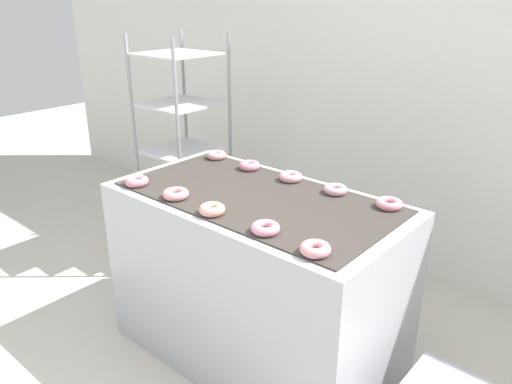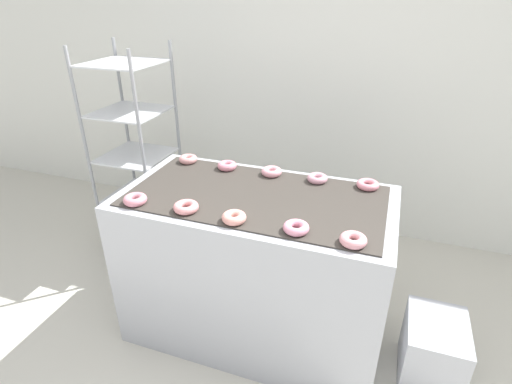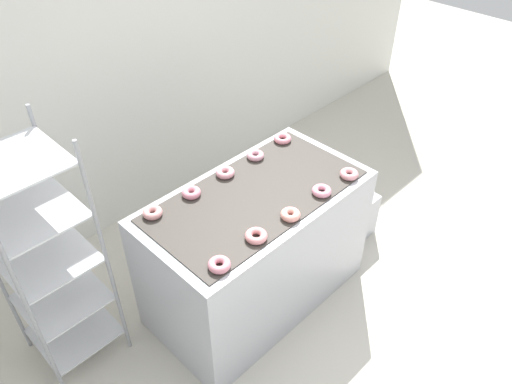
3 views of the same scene
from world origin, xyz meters
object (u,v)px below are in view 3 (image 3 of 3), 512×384
baking_rack_cart (48,260)px  donut_near_rightmost (349,174)px  fryer_machine (256,249)px  donut_far_left (191,193)px  glaze_bin (348,212)px  donut_near_right (322,191)px  donut_far_leftmost (153,213)px  donut_near_left (256,236)px  donut_far_rightmost (283,139)px  donut_far_right (255,155)px  donut_near_center (290,215)px  donut_near_leftmost (219,265)px  donut_far_center (225,172)px

baking_rack_cart → donut_near_rightmost: bearing=-25.9°
fryer_machine → donut_far_left: bearing=136.1°
glaze_bin → donut_near_rightmost: (-0.49, -0.26, 0.80)m
donut_near_right → donut_far_leftmost: size_ratio=1.04×
donut_near_left → donut_far_rightmost: 1.04m
donut_near_left → donut_near_rightmost: 0.85m
donut_near_left → donut_far_left: donut_far_left is taller
donut_near_rightmost → donut_far_right: donut_near_rightmost is taller
glaze_bin → donut_far_right: donut_far_right is taller
donut_near_center → donut_near_right: (0.31, 0.01, -0.00)m
donut_near_right → donut_far_leftmost: bearing=146.4°
donut_near_leftmost → donut_far_right: size_ratio=1.04×
glaze_bin → donut_near_leftmost: size_ratio=3.17×
fryer_machine → baking_rack_cart: bearing=155.1°
donut_near_right → donut_far_rightmost: size_ratio=0.98×
baking_rack_cart → donut_near_center: size_ratio=13.76×
glaze_bin → donut_far_leftmost: 1.85m
fryer_machine → donut_far_rightmost: size_ratio=11.91×
fryer_machine → donut_near_center: size_ratio=12.52×
donut_near_right → baking_rack_cart: bearing=150.6°
donut_near_right → donut_far_right: bearing=91.6°
fryer_machine → donut_far_leftmost: (-0.58, 0.30, 0.51)m
baking_rack_cart → donut_near_center: bearing=-36.0°
donut_near_leftmost → donut_far_right: donut_near_leftmost is taller
donut_near_right → donut_far_rightmost: (0.27, 0.59, -0.00)m
donut_near_left → donut_near_center: bearing=-3.4°
donut_near_leftmost → donut_near_rightmost: (1.14, -0.00, -0.00)m
fryer_machine → donut_far_center: donut_far_center is taller
baking_rack_cart → donut_near_leftmost: 1.04m
fryer_machine → donut_near_leftmost: (-0.58, -0.30, 0.51)m
donut_near_rightmost → glaze_bin: bearing=28.0°
donut_far_leftmost → donut_far_center: bearing=-1.0°
glaze_bin → donut_far_leftmost: size_ratio=3.31×
baking_rack_cart → donut_far_center: size_ratio=13.35×
donut_near_center → donut_far_leftmost: (-0.57, 0.60, -0.00)m
donut_near_left → donut_near_center: donut_near_center is taller
donut_near_center → donut_far_right: bearing=63.5°
donut_near_right → donut_far_left: donut_far_left is taller
donut_near_right → donut_far_left: bearing=136.3°
donut_near_right → donut_far_left: (-0.59, 0.57, 0.00)m
baking_rack_cart → donut_near_rightmost: (1.73, -0.84, 0.15)m
donut_near_right → donut_far_center: donut_far_center is taller
donut_near_center → donut_near_rightmost: donut_near_center is taller
fryer_machine → baking_rack_cart: baking_rack_cart is taller
baking_rack_cart → donut_far_center: 1.20m
fryer_machine → donut_far_rightmost: (0.57, 0.30, 0.51)m
donut_far_leftmost → donut_near_rightmost: bearing=-27.7°
donut_far_leftmost → baking_rack_cart: bearing=157.6°
donut_near_left → donut_far_right: donut_near_left is taller
donut_near_right → donut_far_center: size_ratio=1.00×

